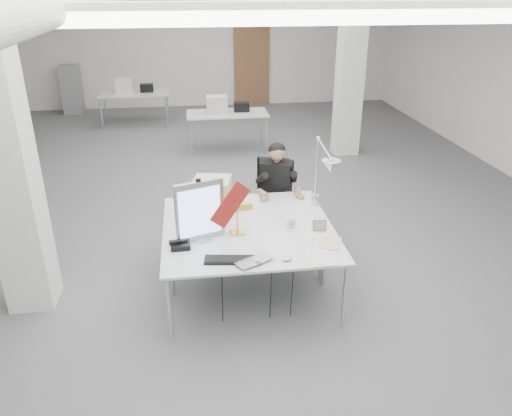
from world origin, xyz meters
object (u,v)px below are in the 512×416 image
at_px(seated_person, 277,177).
at_px(monitor, 200,211).
at_px(office_chair, 276,204).
at_px(architect_lamp, 322,175).
at_px(desk_main, 254,249).
at_px(desk_phone, 180,245).
at_px(bankers_lamp, 237,219).
at_px(laptop, 258,264).
at_px(beige_monitor, 212,195).

height_order(seated_person, monitor, monitor).
relative_size(office_chair, monitor, 1.61).
bearing_deg(architect_lamp, office_chair, 130.53).
relative_size(desk_main, desk_phone, 9.54).
xyz_separation_m(bankers_lamp, desk_phone, (-0.59, -0.22, -0.14)).
height_order(laptop, bankers_lamp, bankers_lamp).
distance_m(desk_main, bankers_lamp, 0.39).
relative_size(desk_main, monitor, 2.87).
bearing_deg(beige_monitor, architect_lamp, 1.08).
relative_size(desk_main, architect_lamp, 1.96).
bearing_deg(monitor, beige_monitor, 56.80).
relative_size(seated_person, beige_monitor, 2.24).
xyz_separation_m(monitor, architect_lamp, (1.36, 0.43, 0.15)).
bearing_deg(beige_monitor, seated_person, 47.31).
bearing_deg(laptop, desk_phone, 119.54).
height_order(office_chair, monitor, monitor).
bearing_deg(office_chair, laptop, -84.69).
height_order(desk_main, bankers_lamp, bankers_lamp).
height_order(seated_person, architect_lamp, architect_lamp).
bearing_deg(beige_monitor, office_chair, 49.52).
bearing_deg(monitor, seated_person, 31.61).
relative_size(monitor, laptop, 1.71).
distance_m(desk_phone, architect_lamp, 1.73).
relative_size(seated_person, monitor, 1.45).
xyz_separation_m(desk_main, monitor, (-0.51, 0.25, 0.33)).
height_order(laptop, desk_phone, desk_phone).
bearing_deg(architect_lamp, beige_monitor, -172.50).
height_order(laptop, architect_lamp, architect_lamp).
distance_m(seated_person, beige_monitor, 1.03).
height_order(office_chair, architect_lamp, architect_lamp).
xyz_separation_m(desk_main, office_chair, (0.50, 1.56, -0.24)).
distance_m(monitor, desk_phone, 0.39).
height_order(desk_main, monitor, monitor).
relative_size(desk_phone, beige_monitor, 0.46).
xyz_separation_m(laptop, bankers_lamp, (-0.12, 0.66, 0.15)).
height_order(seated_person, laptop, seated_person).
distance_m(desk_main, seated_person, 1.60).
xyz_separation_m(beige_monitor, architect_lamp, (1.20, -0.24, 0.27)).
xyz_separation_m(office_chair, bankers_lamp, (-0.62, -1.24, 0.42)).
bearing_deg(desk_phone, beige_monitor, 63.12).
bearing_deg(desk_phone, bankers_lamp, 18.00).
bearing_deg(monitor, laptop, -69.59).
height_order(seated_person, bankers_lamp, seated_person).
relative_size(monitor, architect_lamp, 0.68).
bearing_deg(bankers_lamp, laptop, -92.14).
distance_m(laptop, desk_phone, 0.83).
distance_m(office_chair, seated_person, 0.40).
height_order(monitor, beige_monitor, monitor).
bearing_deg(office_chair, beige_monitor, -122.62).
bearing_deg(desk_phone, desk_main, -10.61).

